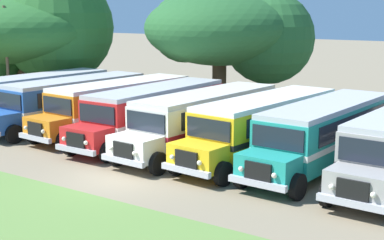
{
  "coord_description": "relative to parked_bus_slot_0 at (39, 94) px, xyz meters",
  "views": [
    {
      "loc": [
        15.1,
        -16.62,
        6.86
      ],
      "look_at": [
        0.0,
        5.35,
        1.6
      ],
      "focal_mm": 52.53,
      "sensor_mm": 36.0,
      "label": 1
    }
  ],
  "objects": [
    {
      "name": "ground_plane",
      "position": [
        12.79,
        -6.82,
        -1.58
      ],
      "size": [
        220.0,
        220.0,
        0.0
      ],
      "primitive_type": "plane",
      "color": "#84755B"
    },
    {
      "name": "parked_bus_slot_0",
      "position": [
        0.0,
        0.0,
        0.0
      ],
      "size": [
        3.06,
        10.89,
        2.82
      ],
      "rotation": [
        0.0,
        0.0,
        -1.61
      ],
      "color": "silver",
      "rests_on": "ground_plane"
    },
    {
      "name": "parked_bus_slot_1",
      "position": [
        3.34,
        -0.27,
        0.0
      ],
      "size": [
        3.38,
        10.94,
        2.82
      ],
      "rotation": [
        0.0,
        0.0,
        -1.65
      ],
      "color": "#23519E",
      "rests_on": "ground_plane"
    },
    {
      "name": "parked_bus_slot_2",
      "position": [
        6.57,
        0.18,
        0.0
      ],
      "size": [
        3.3,
        10.93,
        2.82
      ],
      "rotation": [
        0.0,
        0.0,
        -1.64
      ],
      "color": "orange",
      "rests_on": "ground_plane"
    },
    {
      "name": "parked_bus_slot_3",
      "position": [
        9.59,
        -0.37,
        0.0
      ],
      "size": [
        2.68,
        10.84,
        2.82
      ],
      "rotation": [
        0.0,
        0.0,
        -1.57
      ],
      "color": "red",
      "rests_on": "ground_plane"
    },
    {
      "name": "parked_bus_slot_4",
      "position": [
        12.91,
        -0.55,
        0.0
      ],
      "size": [
        3.2,
        10.91,
        2.82
      ],
      "rotation": [
        0.0,
        0.0,
        -1.63
      ],
      "color": "silver",
      "rests_on": "ground_plane"
    },
    {
      "name": "parked_bus_slot_5",
      "position": [
        16.07,
        -0.24,
        0.0
      ],
      "size": [
        3.44,
        10.96,
        2.82
      ],
      "rotation": [
        0.0,
        0.0,
        -1.65
      ],
      "color": "yellow",
      "rests_on": "ground_plane"
    },
    {
      "name": "parked_bus_slot_6",
      "position": [
        19.0,
        -0.14,
        0.0
      ],
      "size": [
        3.13,
        10.9,
        2.82
      ],
      "rotation": [
        0.0,
        0.0,
        -1.62
      ],
      "color": "teal",
      "rests_on": "ground_plane"
    },
    {
      "name": "broad_shade_tree",
      "position": [
        8.2,
        10.01,
        4.1
      ],
      "size": [
        11.24,
        11.21,
        9.72
      ],
      "color": "brown",
      "rests_on": "ground_plane"
    },
    {
      "name": "secondary_tree",
      "position": [
        -7.43,
        5.31,
        3.69
      ],
      "size": [
        14.08,
        14.02,
        9.75
      ],
      "color": "brown",
      "rests_on": "ground_plane"
    },
    {
      "name": "utility_pole",
      "position": [
        -4.16,
        0.95,
        2.23
      ],
      "size": [
        1.8,
        0.2,
        7.13
      ],
      "color": "brown",
      "rests_on": "ground_plane"
    }
  ]
}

